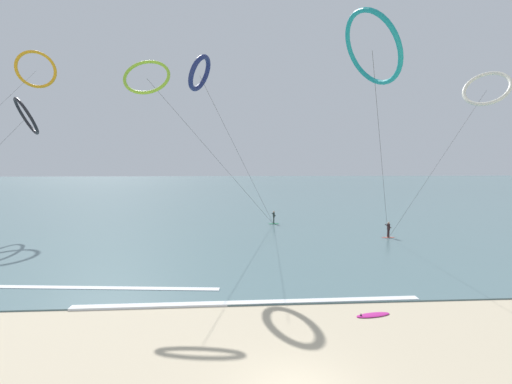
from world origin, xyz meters
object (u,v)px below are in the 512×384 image
(kite_teal, at_px, (372,48))
(kite_ivory, at_px, (487,89))
(surfer_emerald, at_px, (274,218))
(surfer_coral, at_px, (388,231))
(kite_navy, at_px, (200,73))
(kite_amber, at_px, (36,69))
(kite_lime, at_px, (147,77))
(surfboard_spare, at_px, (373,315))
(kite_charcoal, at_px, (26,116))

(kite_teal, relative_size, kite_ivory, 0.96)
(surfer_emerald, bearing_deg, surfer_coral, 51.37)
(surfer_emerald, distance_m, kite_navy, 21.16)
(surfer_emerald, xyz_separation_m, kite_amber, (-31.53, 4.84, 19.64))
(kite_teal, height_order, kite_lime, kite_teal)
(surfer_emerald, relative_size, kite_lime, 0.10)
(surfboard_spare, bearing_deg, kite_charcoal, 140.36)
(surfer_coral, relative_size, kite_ivory, 0.10)
(kite_navy, relative_size, surfboard_spare, 8.89)
(kite_teal, distance_m, kite_lime, 16.67)
(kite_charcoal, height_order, surfboard_spare, kite_charcoal)
(surfer_emerald, distance_m, kite_lime, 24.13)
(surfer_emerald, relative_size, kite_teal, 0.10)
(kite_ivory, height_order, surfboard_spare, kite_ivory)
(surfboard_spare, bearing_deg, surfer_emerald, 94.60)
(kite_lime, height_order, kite_ivory, kite_ivory)
(kite_ivory, relative_size, kite_amber, 0.58)
(kite_lime, bearing_deg, kite_amber, 137.61)
(kite_lime, height_order, kite_navy, kite_navy)
(surfer_emerald, bearing_deg, kite_ivory, 68.44)
(kite_navy, height_order, kite_amber, kite_amber)
(surfer_coral, distance_m, surfboard_spare, 20.08)
(kite_ivory, xyz_separation_m, kite_amber, (-53.02, 13.37, 4.70))
(surfer_coral, relative_size, kite_lime, 0.10)
(surfer_coral, xyz_separation_m, kite_ivory, (10.31, 0.43, 14.94))
(kite_charcoal, bearing_deg, kite_teal, -159.99)
(surfboard_spare, bearing_deg, kite_amber, 136.72)
(kite_amber, height_order, surfboard_spare, kite_amber)
(surfer_emerald, relative_size, surfer_coral, 1.00)
(surfer_emerald, xyz_separation_m, kite_navy, (-8.04, -12.56, 15.01))
(surfer_coral, relative_size, kite_amber, 0.06)
(kite_amber, bearing_deg, surfer_coral, 130.68)
(kite_navy, height_order, kite_charcoal, kite_navy)
(surfer_emerald, distance_m, kite_amber, 37.46)
(kite_charcoal, bearing_deg, surfer_coral, -138.31)
(kite_teal, distance_m, kite_charcoal, 40.66)
(surfer_emerald, relative_size, kite_navy, 0.10)
(surfer_coral, distance_m, kite_charcoal, 44.33)
(kite_navy, bearing_deg, kite_charcoal, -104.22)
(kite_charcoal, bearing_deg, surfer_emerald, -126.13)
(kite_navy, relative_size, kite_charcoal, 0.73)
(kite_teal, bearing_deg, kite_amber, 41.84)
(kite_lime, distance_m, kite_amber, 29.22)
(kite_ivory, bearing_deg, surfboard_spare, -92.04)
(kite_ivory, bearing_deg, kite_lime, -123.10)
(kite_lime, bearing_deg, kite_navy, 45.65)
(kite_lime, bearing_deg, surfer_emerald, 57.44)
(kite_navy, distance_m, kite_amber, 29.60)
(kite_teal, bearing_deg, kite_ivory, -61.92)
(surfer_emerald, relative_size, surfboard_spare, 0.87)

